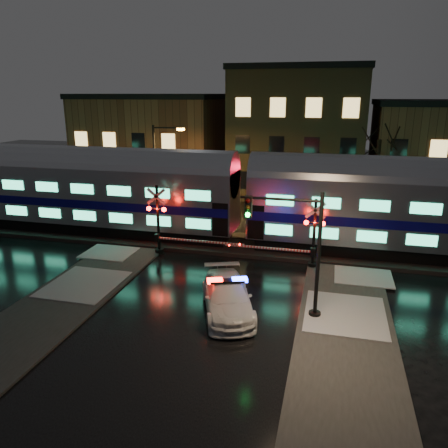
{
  "coord_description": "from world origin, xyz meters",
  "views": [
    {
      "loc": [
        5.54,
        -21.21,
        9.53
      ],
      "look_at": [
        -0.45,
        2.5,
        2.2
      ],
      "focal_mm": 35.0,
      "sensor_mm": 36.0,
      "label": 1
    }
  ],
  "objects": [
    {
      "name": "ground",
      "position": [
        0.0,
        0.0,
        0.0
      ],
      "size": [
        120.0,
        120.0,
        0.0
      ],
      "primitive_type": "plane",
      "color": "black",
      "rests_on": "ground"
    },
    {
      "name": "ballast",
      "position": [
        0.0,
        5.0,
        0.12
      ],
      "size": [
        90.0,
        4.2,
        0.24
      ],
      "primitive_type": "cube",
      "color": "black",
      "rests_on": "ground"
    },
    {
      "name": "sidewalk_left",
      "position": [
        -6.5,
        -6.0,
        0.06
      ],
      "size": [
        4.0,
        20.0,
        0.12
      ],
      "primitive_type": "cube",
      "color": "#2D2D2D",
      "rests_on": "ground"
    },
    {
      "name": "sidewalk_right",
      "position": [
        6.5,
        -6.0,
        0.06
      ],
      "size": [
        4.0,
        20.0,
        0.12
      ],
      "primitive_type": "cube",
      "color": "#2D2D2D",
      "rests_on": "ground"
    },
    {
      "name": "building_left",
      "position": [
        -13.0,
        22.0,
        4.5
      ],
      "size": [
        14.0,
        10.0,
        9.0
      ],
      "primitive_type": "cube",
      "color": "brown",
      "rests_on": "ground"
    },
    {
      "name": "building_mid",
      "position": [
        2.0,
        22.5,
        5.75
      ],
      "size": [
        12.0,
        11.0,
        11.5
      ],
      "primitive_type": "cube",
      "color": "brown",
      "rests_on": "ground"
    },
    {
      "name": "building_right",
      "position": [
        15.0,
        22.0,
        4.25
      ],
      "size": [
        12.0,
        10.0,
        8.5
      ],
      "primitive_type": "cube",
      "color": "brown",
      "rests_on": "ground"
    },
    {
      "name": "train",
      "position": [
        0.16,
        5.0,
        3.38
      ],
      "size": [
        51.0,
        3.12,
        5.92
      ],
      "color": "black",
      "rests_on": "ballast"
    },
    {
      "name": "police_car",
      "position": [
        1.31,
        -3.85,
        0.75
      ],
      "size": [
        3.72,
        5.51,
        1.65
      ],
      "rotation": [
        0.0,
        0.0,
        0.35
      ],
      "color": "silver",
      "rests_on": "ground"
    },
    {
      "name": "crossing_signal_right",
      "position": [
        4.39,
        2.3,
        1.66
      ],
      "size": [
        5.69,
        0.65,
        4.03
      ],
      "color": "black",
      "rests_on": "ground"
    },
    {
      "name": "crossing_signal_left",
      "position": [
        -4.2,
        2.31,
        1.79
      ],
      "size": [
        6.1,
        0.67,
        4.32
      ],
      "color": "black",
      "rests_on": "ground"
    },
    {
      "name": "traffic_light",
      "position": [
        4.3,
        -3.47,
        3.02
      ],
      "size": [
        3.67,
        0.68,
        5.67
      ],
      "rotation": [
        0.0,
        0.0,
        0.01
      ],
      "color": "black",
      "rests_on": "ground"
    },
    {
      "name": "streetlight",
      "position": [
        -7.16,
        9.0,
        4.23
      ],
      "size": [
        2.45,
        0.26,
        7.33
      ],
      "color": "black",
      "rests_on": "ground"
    }
  ]
}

